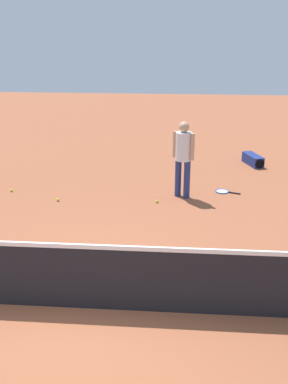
% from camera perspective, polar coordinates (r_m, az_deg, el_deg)
% --- Properties ---
extents(ground_plane, '(40.00, 40.00, 0.00)m').
position_cam_1_polar(ground_plane, '(6.40, -7.88, -14.31)').
color(ground_plane, '#9E5638').
extents(court_net, '(10.09, 0.09, 1.07)m').
position_cam_1_polar(court_net, '(6.13, -8.11, -10.46)').
color(court_net, '#4C4C51').
rests_on(court_net, ground_plane).
extents(player_near_side, '(0.50, 0.46, 1.70)m').
position_cam_1_polar(player_near_side, '(9.80, 5.00, 4.92)').
color(player_near_side, navy).
rests_on(player_near_side, ground_plane).
extents(tennis_racket_near_player, '(0.61, 0.41, 0.03)m').
position_cam_1_polar(tennis_racket_near_player, '(10.52, 10.02, 0.07)').
color(tennis_racket_near_player, blue).
rests_on(tennis_racket_near_player, ground_plane).
extents(tennis_ball_near_player, '(0.07, 0.07, 0.07)m').
position_cam_1_polar(tennis_ball_near_player, '(10.00, -10.86, -0.96)').
color(tennis_ball_near_player, '#C6E033').
rests_on(tennis_ball_near_player, ground_plane).
extents(tennis_ball_by_net, '(0.07, 0.07, 0.07)m').
position_cam_1_polar(tennis_ball_by_net, '(7.87, 15.86, -7.57)').
color(tennis_ball_by_net, '#C6E033').
rests_on(tennis_ball_by_net, ground_plane).
extents(tennis_ball_midcourt, '(0.07, 0.07, 0.07)m').
position_cam_1_polar(tennis_ball_midcourt, '(9.74, 1.65, -1.18)').
color(tennis_ball_midcourt, '#C6E033').
rests_on(tennis_ball_midcourt, ground_plane).
extents(tennis_ball_baseline, '(0.07, 0.07, 0.07)m').
position_cam_1_polar(tennis_ball_baseline, '(10.81, -16.46, 0.21)').
color(tennis_ball_baseline, '#C6E033').
rests_on(tennis_ball_baseline, ground_plane).
extents(equipment_bag, '(0.52, 0.85, 0.28)m').
position_cam_1_polar(equipment_bag, '(12.68, 13.70, 3.96)').
color(equipment_bag, navy).
rests_on(equipment_bag, ground_plane).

